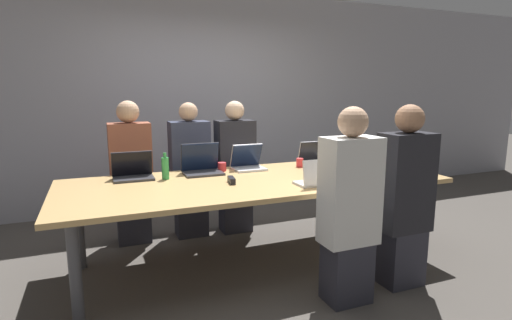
# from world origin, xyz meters

# --- Properties ---
(ground_plane) EXTENTS (24.00, 24.00, 0.00)m
(ground_plane) POSITION_xyz_m (0.00, 0.00, 0.00)
(ground_plane) COLOR #4C4742
(curtain_wall) EXTENTS (12.00, 0.06, 2.80)m
(curtain_wall) POSITION_xyz_m (0.00, 2.05, 1.40)
(curtain_wall) COLOR #9999A3
(curtain_wall) RESTS_ON ground_plane
(conference_table) EXTENTS (3.27, 1.25, 0.76)m
(conference_table) POSITION_xyz_m (0.00, 0.00, 0.71)
(conference_table) COLOR tan
(conference_table) RESTS_ON ground_plane
(laptop_far_right) EXTENTS (0.31, 0.24, 0.24)m
(laptop_far_right) POSITION_xyz_m (0.84, 0.43, 0.83)
(laptop_far_right) COLOR silver
(laptop_far_right) RESTS_ON conference_table
(cup_far_right) EXTENTS (0.07, 0.07, 0.09)m
(cup_far_right) POSITION_xyz_m (0.62, 0.34, 0.81)
(cup_far_right) COLOR red
(cup_far_right) RESTS_ON conference_table
(bottle_far_right) EXTENTS (0.06, 0.06, 0.23)m
(bottle_far_right) POSITION_xyz_m (1.09, 0.25, 0.86)
(bottle_far_right) COLOR green
(bottle_far_right) RESTS_ON conference_table
(laptop_near_midright) EXTENTS (0.31, 0.22, 0.23)m
(laptop_near_midright) POSITION_xyz_m (0.38, -0.41, 0.83)
(laptop_near_midright) COLOR silver
(laptop_near_midright) RESTS_ON conference_table
(person_near_midright) EXTENTS (0.40, 0.24, 1.43)m
(person_near_midright) POSITION_xyz_m (0.37, -0.88, 0.69)
(person_near_midright) COLOR #2D2D38
(person_near_midright) RESTS_ON ground_plane
(laptop_near_right) EXTENTS (0.35, 0.25, 0.26)m
(laptop_near_right) POSITION_xyz_m (0.89, -0.48, 0.84)
(laptop_near_right) COLOR #B7B7BC
(laptop_near_right) RESTS_ON conference_table
(person_near_right) EXTENTS (0.40, 0.24, 1.43)m
(person_near_right) POSITION_xyz_m (0.92, -0.82, 0.70)
(person_near_right) COLOR #2D2D38
(person_near_right) RESTS_ON ground_plane
(bottle_near_right) EXTENTS (0.07, 0.07, 0.28)m
(bottle_near_right) POSITION_xyz_m (0.63, -0.33, 0.88)
(bottle_near_right) COLOR green
(bottle_near_right) RESTS_ON conference_table
(laptop_far_midleft) EXTENTS (0.36, 0.27, 0.28)m
(laptop_far_midleft) POSITION_xyz_m (-0.37, 0.42, 0.84)
(laptop_far_midleft) COLOR #333338
(laptop_far_midleft) RESTS_ON conference_table
(person_far_midleft) EXTENTS (0.40, 0.24, 1.41)m
(person_far_midleft) POSITION_xyz_m (-0.38, 0.88, 0.68)
(person_far_midleft) COLOR #2D2D38
(person_far_midleft) RESTS_ON ground_plane
(laptop_far_left) EXTENTS (0.35, 0.23, 0.24)m
(laptop_far_left) POSITION_xyz_m (-0.99, 0.42, 0.83)
(laptop_far_left) COLOR #333338
(laptop_far_left) RESTS_ON conference_table
(person_far_left) EXTENTS (0.40, 0.24, 1.43)m
(person_far_left) POSITION_xyz_m (-0.97, 0.91, 0.70)
(person_far_left) COLOR #2D2D38
(person_far_left) RESTS_ON ground_plane
(bottle_far_left) EXTENTS (0.06, 0.06, 0.23)m
(bottle_far_left) POSITION_xyz_m (-0.73, 0.29, 0.86)
(bottle_far_left) COLOR green
(bottle_far_left) RESTS_ON conference_table
(laptop_far_center) EXTENTS (0.31, 0.26, 0.25)m
(laptop_far_center) POSITION_xyz_m (0.09, 0.44, 0.84)
(laptop_far_center) COLOR silver
(laptop_far_center) RESTS_ON conference_table
(person_far_center) EXTENTS (0.40, 0.24, 1.42)m
(person_far_center) POSITION_xyz_m (0.10, 0.83, 0.69)
(person_far_center) COLOR #2D2D38
(person_far_center) RESTS_ON ground_plane
(cup_far_center) EXTENTS (0.08, 0.08, 0.08)m
(cup_far_center) POSITION_xyz_m (-0.17, 0.45, 0.80)
(cup_far_center) COLOR red
(cup_far_center) RESTS_ON conference_table
(stapler) EXTENTS (0.07, 0.15, 0.05)m
(stapler) POSITION_xyz_m (-0.24, -0.06, 0.79)
(stapler) COLOR black
(stapler) RESTS_ON conference_table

